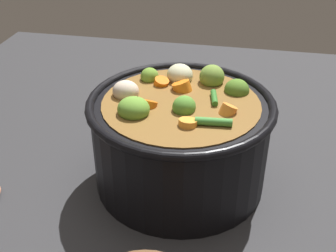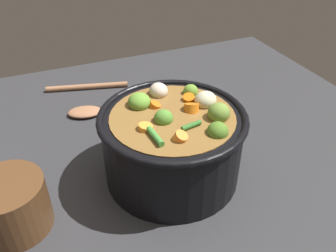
# 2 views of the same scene
# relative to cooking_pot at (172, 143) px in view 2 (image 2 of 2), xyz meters

# --- Properties ---
(ground_plane) EXTENTS (1.10, 1.10, 0.00)m
(ground_plane) POSITION_rel_cooking_pot_xyz_m (-0.00, 0.00, -0.07)
(ground_plane) COLOR #2D2D30
(cooking_pot) EXTENTS (0.26, 0.26, 0.16)m
(cooking_pot) POSITION_rel_cooking_pot_xyz_m (0.00, 0.00, 0.00)
(cooking_pot) COLOR black
(cooking_pot) RESTS_ON ground_plane
(wooden_spoon) EXTENTS (0.19, 0.21, 0.02)m
(wooden_spoon) POSITION_rel_cooking_pot_xyz_m (0.32, 0.10, -0.06)
(wooden_spoon) COLOR #A26C49
(wooden_spoon) RESTS_ON ground_plane
(small_saucepan) EXTENTS (0.14, 0.19, 0.09)m
(small_saucepan) POSITION_rel_cooking_pot_xyz_m (-0.02, 0.28, -0.03)
(small_saucepan) COLOR brown
(small_saucepan) RESTS_ON ground_plane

